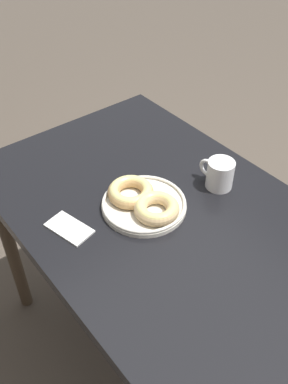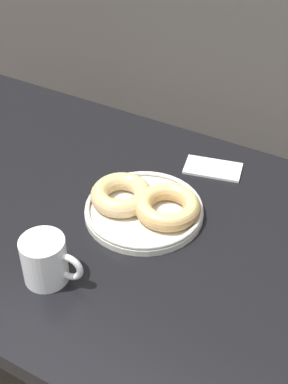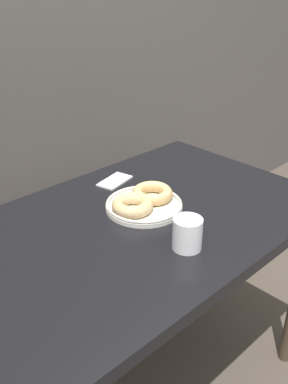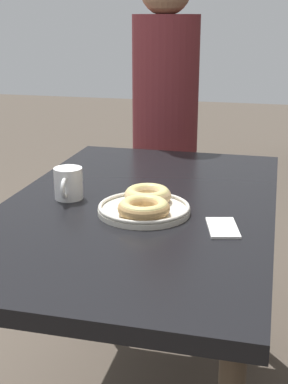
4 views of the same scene
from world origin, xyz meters
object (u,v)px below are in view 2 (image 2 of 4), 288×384
donut_plate (145,204)px  coffee_mug (46,260)px  dining_table (104,239)px  napkin (213,168)px

donut_plate → coffee_mug: bearing=-104.7°
donut_plate → coffee_mug: (-0.06, -0.24, 0.02)m
dining_table → napkin: bearing=60.6°
coffee_mug → napkin: bearing=74.7°
donut_plate → coffee_mug: size_ratio=2.44×
donut_plate → napkin: bearing=74.2°
donut_plate → napkin: 0.22m
coffee_mug → dining_table: bearing=94.6°
donut_plate → dining_table: bearing=-155.3°
donut_plate → napkin: donut_plate is taller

